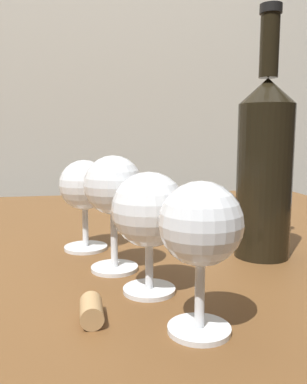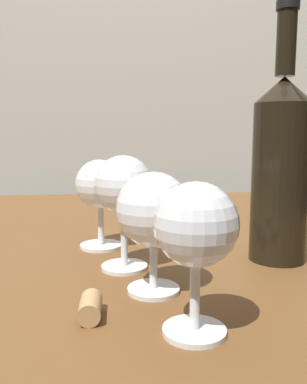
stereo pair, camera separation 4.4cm
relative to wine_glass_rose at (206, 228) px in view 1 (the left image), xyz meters
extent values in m
cube|color=beige|center=(-0.10, 1.27, 0.48)|extent=(5.00, 0.08, 2.60)
cube|color=brown|center=(-0.10, 0.36, -0.11)|extent=(1.27, 0.95, 0.03)
cylinder|color=brown|center=(0.47, 0.77, -0.47)|extent=(0.06, 0.06, 0.69)
cylinder|color=white|center=(0.00, 0.00, -0.09)|extent=(0.06, 0.06, 0.00)
cylinder|color=white|center=(0.00, 0.00, -0.06)|extent=(0.01, 0.01, 0.07)
sphere|color=white|center=(0.00, 0.00, 0.00)|extent=(0.07, 0.07, 0.07)
ellipsoid|color=pink|center=(0.00, 0.00, 0.00)|extent=(0.07, 0.07, 0.03)
cylinder|color=white|center=(-0.03, 0.10, -0.09)|extent=(0.06, 0.06, 0.00)
cylinder|color=white|center=(-0.03, 0.10, -0.06)|extent=(0.01, 0.01, 0.06)
sphere|color=white|center=(-0.03, 0.10, 0.00)|extent=(0.08, 0.08, 0.08)
ellipsoid|color=gold|center=(-0.03, 0.10, 0.00)|extent=(0.07, 0.07, 0.04)
cylinder|color=white|center=(-0.06, 0.18, -0.09)|extent=(0.06, 0.06, 0.00)
cylinder|color=white|center=(-0.06, 0.18, -0.05)|extent=(0.01, 0.01, 0.08)
sphere|color=white|center=(-0.06, 0.18, 0.02)|extent=(0.08, 0.08, 0.08)
ellipsoid|color=#470A16|center=(-0.06, 0.18, 0.02)|extent=(0.07, 0.07, 0.03)
cylinder|color=white|center=(-0.10, 0.28, -0.09)|extent=(0.07, 0.07, 0.00)
cylinder|color=white|center=(-0.10, 0.28, -0.06)|extent=(0.01, 0.01, 0.07)
sphere|color=white|center=(-0.10, 0.28, 0.00)|extent=(0.08, 0.08, 0.08)
ellipsoid|color=#380711|center=(-0.10, 0.28, 0.00)|extent=(0.07, 0.07, 0.03)
cylinder|color=black|center=(0.15, 0.20, 0.01)|extent=(0.08, 0.08, 0.22)
cone|color=black|center=(0.15, 0.20, 0.14)|extent=(0.08, 0.08, 0.03)
cylinder|color=black|center=(0.15, 0.20, 0.20)|extent=(0.03, 0.03, 0.08)
cylinder|color=black|center=(0.15, 0.20, 0.24)|extent=(0.03, 0.03, 0.01)
cylinder|color=tan|center=(-0.09, 0.04, -0.09)|extent=(0.02, 0.04, 0.02)
camera|label=1|loc=(-0.11, -0.33, 0.08)|focal=37.83mm
camera|label=2|loc=(-0.06, -0.34, 0.08)|focal=37.83mm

